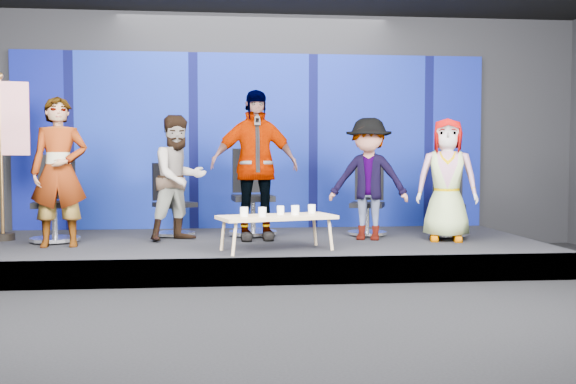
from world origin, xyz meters
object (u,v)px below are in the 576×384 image
mug_d (295,210)px  flag_stand (10,152)px  panelist_a (59,172)px  panelist_b (179,178)px  panelist_d (368,179)px  panelist_c (254,165)px  chair_d (368,212)px  chair_b (173,212)px  chair_a (55,213)px  chair_c (252,207)px  mug_a (244,212)px  panelist_e (447,180)px  mug_c (281,210)px  coffee_table (277,218)px  mug_b (262,212)px  chair_e (448,213)px  mug_e (312,209)px

mug_d → flag_stand: (-3.51, 1.21, 0.67)m
panelist_a → panelist_b: 1.44m
panelist_a → panelist_d: 3.78m
panelist_c → chair_d: panelist_c is taller
panelist_a → panelist_d: size_ratio=1.13×
chair_b → mug_d: (1.49, -1.46, 0.13)m
panelist_c → chair_b: bearing=147.2°
chair_b → chair_a: bearing=162.5°
panelist_c → chair_c: bearing=84.9°
panelist_d → mug_a: size_ratio=14.90×
chair_c → mug_a: size_ratio=11.27×
chair_d → mug_a: 2.26m
panelist_d → mug_d: bearing=-122.3°
panelist_e → mug_c: (-2.15, -0.53, -0.32)m
panelist_d → panelist_a: bearing=-155.9°
coffee_table → panelist_c: bearing=102.1°
panelist_c → panelist_b: bearing=170.5°
chair_d → flag_stand: flag_stand is taller
panelist_c → flag_stand: bearing=168.7°
panelist_a → chair_d: panelist_a is taller
panelist_b → flag_stand: size_ratio=0.75×
panelist_d → panelist_c: bearing=-164.6°
coffee_table → mug_b: 0.22m
chair_e → mug_c: bearing=-139.9°
mug_a → flag_stand: size_ratio=0.05×
panelist_a → chair_b: bearing=31.2°
panelist_d → mug_b: (-1.41, -0.98, -0.33)m
chair_a → mug_b: bearing=-30.9°
panelist_c → chair_d: (1.55, 0.38, -0.64)m
mug_d → flag_stand: flag_stand is taller
mug_b → mug_d: size_ratio=0.96×
panelist_b → panelist_c: size_ratio=0.83×
mug_e → flag_stand: flag_stand is taller
mug_a → mug_b: bearing=-4.1°
chair_e → mug_d: chair_e is taller
mug_a → flag_stand: 3.29m
panelist_c → panelist_e: bearing=-13.2°
coffee_table → mug_b: bearing=-144.4°
chair_a → mug_c: chair_a is taller
chair_d → mug_e: (-0.92, -1.12, 0.14)m
panelist_b → chair_e: 3.58m
chair_d → chair_c: bearing=-165.1°
panelist_b → chair_d: 2.57m
chair_c → chair_e: 2.63m
chair_d → mug_a: chair_d is taller
panelist_a → chair_e: bearing=0.3°
panelist_e → chair_a: bearing=-167.5°
panelist_d → coffee_table: 1.57m
coffee_table → panelist_d: bearing=34.6°
panelist_c → panelist_d: bearing=-10.1°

